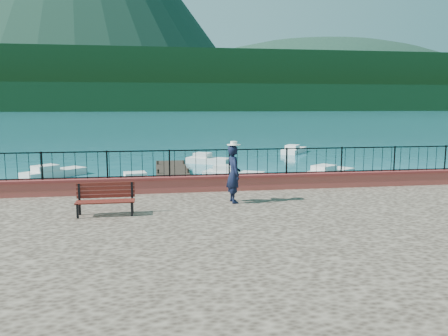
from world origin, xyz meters
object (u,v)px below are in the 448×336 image
object	(u,v)px
person	(234,174)
boat_3	(54,170)
boat_1	(234,172)
boat_4	(209,158)
boat_2	(329,170)
boat_0	(144,179)
boat_5	(294,148)
park_bench	(106,206)

from	to	relation	value
person	boat_3	bearing A→B (deg)	25.98
boat_1	boat_3	world-z (taller)	same
boat_4	boat_2	bearing A→B (deg)	-17.19
boat_1	boat_0	bearing A→B (deg)	-135.62
boat_2	boat_3	world-z (taller)	same
boat_3	boat_2	bearing A→B (deg)	-53.42
boat_0	boat_5	world-z (taller)	same
boat_2	boat_0	bearing A→B (deg)	151.31
boat_2	boat_3	xyz separation A→B (m)	(-16.60, 2.66, 0.00)
park_bench	boat_2	size ratio (longest dim) A/B	0.43
boat_0	boat_5	xyz separation A→B (m)	(13.17, 14.57, 0.00)
boat_1	boat_2	xyz separation A→B (m)	(5.87, -0.31, 0.00)
boat_4	person	bearing A→B (deg)	-63.27
boat_3	boat_5	xyz separation A→B (m)	(18.69, 10.61, 0.00)
boat_5	park_bench	bearing A→B (deg)	-173.39
boat_2	boat_4	world-z (taller)	same
park_bench	boat_5	size ratio (longest dim) A/B	0.44
boat_1	boat_3	xyz separation A→B (m)	(-10.73, 2.34, 0.00)
boat_0	park_bench	bearing A→B (deg)	-104.29
boat_0	boat_2	world-z (taller)	same
boat_2	park_bench	bearing A→B (deg)	-169.43
park_bench	boat_1	distance (m)	14.02
boat_2	boat_5	distance (m)	13.43
boat_0	boat_5	distance (m)	19.64
person	boat_0	bearing A→B (deg)	11.57
boat_3	park_bench	bearing A→B (deg)	-116.84
boat_2	boat_1	bearing A→B (deg)	141.54
boat_0	boat_2	bearing A→B (deg)	-3.37
boat_0	boat_4	distance (m)	9.75
boat_0	boat_2	xyz separation A→B (m)	(11.08, 1.30, 0.00)
park_bench	boat_1	size ratio (longest dim) A/B	0.47
person	boat_5	distance (m)	26.51
boat_0	boat_4	world-z (taller)	same
park_bench	boat_2	bearing A→B (deg)	45.33
boat_2	boat_5	size ratio (longest dim) A/B	1.03
boat_5	boat_3	bearing A→B (deg)	154.86
park_bench	boat_3	bearing A→B (deg)	106.84
boat_0	boat_1	xyz separation A→B (m)	(5.21, 1.62, 0.00)
boat_0	boat_3	size ratio (longest dim) A/B	0.84
boat_4	park_bench	bearing A→B (deg)	-74.20
person	boat_2	distance (m)	13.85
park_bench	boat_3	world-z (taller)	park_bench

